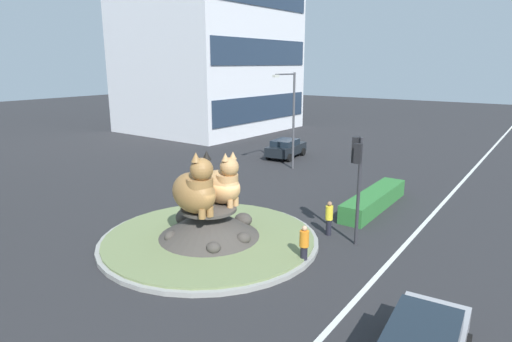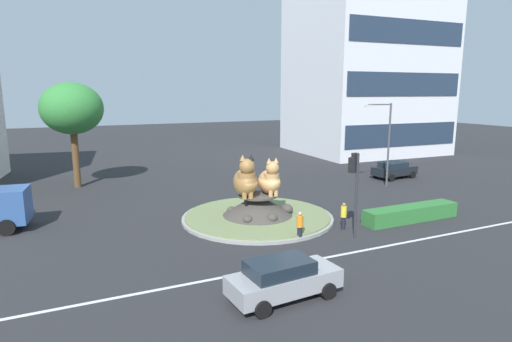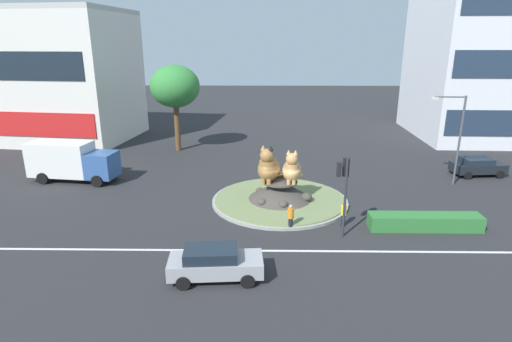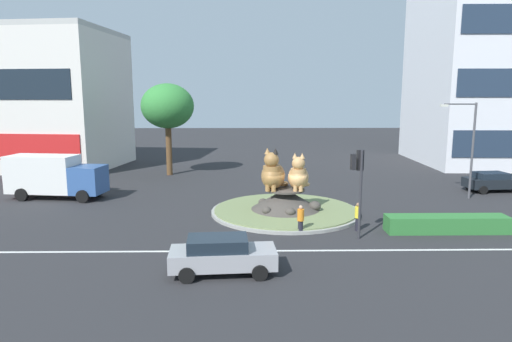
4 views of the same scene
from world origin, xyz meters
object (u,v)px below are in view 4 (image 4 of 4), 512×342
Objects in this scene: cat_statue_calico at (298,176)px; pedestrian_orange_shirt at (301,219)px; cat_statue_tabby at (273,174)px; delivery_box_truck at (54,176)px; traffic_light_mast at (359,174)px; broadleaf_tree_behind_island at (168,107)px; pedestrian_yellow_shirt at (358,216)px; sedan_on_far_lane at (492,181)px; streetlight_arm at (469,143)px; office_tower at (504,31)px; hatchback_near_shophouse at (222,254)px.

cat_statue_calico is 4.51m from pedestrian_orange_shirt.
delivery_box_truck is at bearing -92.56° from cat_statue_tabby.
traffic_light_mast is 0.65× the size of delivery_box_truck.
broadleaf_tree_behind_island is 1.20× the size of delivery_box_truck.
pedestrian_yellow_shirt reaches higher than sedan_on_far_lane.
pedestrian_orange_shirt is 3.21m from pedestrian_yellow_shirt.
pedestrian_yellow_shirt reaches higher than pedestrian_orange_shirt.
sedan_on_far_lane is at bearing 118.31° from cat_statue_calico.
streetlight_arm is at bearing 118.77° from cat_statue_tabby.
pedestrian_yellow_shirt is (2.84, -3.71, -1.57)m from cat_statue_calico.
office_tower is 46.58m from delivery_box_truck.
broadleaf_tree_behind_island is at bearing -137.24° from cat_statue_calico.
hatchback_near_shophouse is at bearing 117.43° from traffic_light_mast.
pedestrian_yellow_shirt is 9.13m from hatchback_near_shophouse.
pedestrian_orange_shirt is (10.21, -18.50, -5.56)m from broadleaf_tree_behind_island.
pedestrian_orange_shirt is at bearing -131.57° from office_tower.
delivery_box_truck is (-19.86, 8.21, 0.84)m from pedestrian_yellow_shirt.
pedestrian_yellow_shirt is at bearing -22.32° from traffic_light_mast.
traffic_light_mast is 2.88m from pedestrian_yellow_shirt.
sedan_on_far_lane is (26.27, -7.94, -5.57)m from broadleaf_tree_behind_island.
broadleaf_tree_behind_island is 21.85m from pedestrian_orange_shirt.
traffic_light_mast is at bearing 21.01° from pedestrian_yellow_shirt.
hatchback_near_shophouse is at bearing -39.94° from delivery_box_truck.
hatchback_near_shophouse is at bearing -147.18° from sedan_on_far_lane.
cat_statue_calico is at bearing 62.17° from hatchback_near_shophouse.
cat_statue_tabby is 18.48m from sedan_on_far_lane.
traffic_light_mast is 8.45m from hatchback_near_shophouse.
traffic_light_mast is (4.05, -5.12, 0.87)m from cat_statue_tabby.
traffic_light_mast is at bearing 45.66° from streetlight_arm.
pedestrian_orange_shirt is (1.25, -4.32, -1.69)m from cat_statue_tabby.
delivery_box_truck is at bearing 177.48° from sedan_on_far_lane.
sedan_on_far_lane is (-8.63, -15.46, -13.43)m from office_tower.
cat_statue_calico reaches higher than pedestrian_yellow_shirt.
hatchback_near_shophouse reaches higher than sedan_on_far_lane.
cat_statue_tabby reaches higher than sedan_on_far_lane.
streetlight_arm reaches higher than sedan_on_far_lane.
streetlight_arm is (10.00, 9.01, 0.67)m from traffic_light_mast.
office_tower is at bearing 30.33° from delivery_box_truck.
traffic_light_mast is 1.07× the size of sedan_on_far_lane.
streetlight_arm is at bearing 114.08° from cat_statue_calico.
sedan_on_far_lane is 25.48m from hatchback_near_shophouse.
cat_statue_calico reaches higher than delivery_box_truck.
cat_statue_tabby is 35.79m from office_tower.
office_tower is 22.23m from sedan_on_far_lane.
streetlight_arm is at bearing -54.74° from traffic_light_mast.
pedestrian_orange_shirt is at bearing 67.20° from traffic_light_mast.
hatchback_near_shophouse is (6.35, -23.83, -5.55)m from broadleaf_tree_behind_island.
broadleaf_tree_behind_island reaches higher than cat_statue_tabby.
broadleaf_tree_behind_island is 1.90× the size of hatchback_near_shophouse.
office_tower is at bearing -45.95° from traffic_light_mast.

